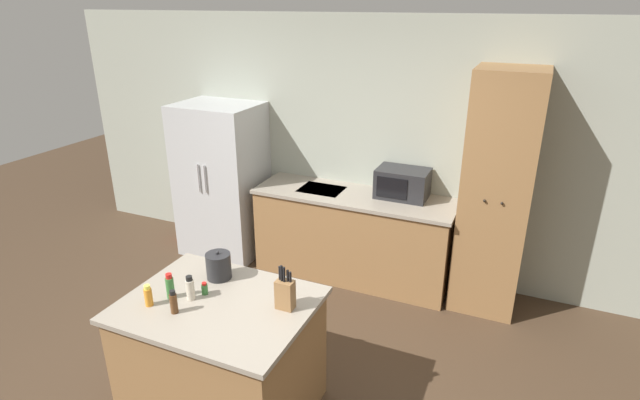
% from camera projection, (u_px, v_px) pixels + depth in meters
% --- Properties ---
extents(wall_back, '(7.20, 0.06, 2.60)m').
position_uv_depth(wall_back, '(368.00, 148.00, 5.09)').
color(wall_back, '#9EA393').
rests_on(wall_back, ground_plane).
extents(refrigerator, '(0.87, 0.71, 1.70)m').
position_uv_depth(refrigerator, '(222.00, 180.00, 5.53)').
color(refrigerator, '#B7BABC').
rests_on(refrigerator, ground_plane).
extents(back_counter, '(2.02, 0.66, 0.91)m').
position_uv_depth(back_counter, '(353.00, 235.00, 5.13)').
color(back_counter, olive).
rests_on(back_counter, ground_plane).
extents(pantry_cabinet, '(0.58, 0.59, 2.21)m').
position_uv_depth(pantry_cabinet, '(496.00, 195.00, 4.41)').
color(pantry_cabinet, olive).
rests_on(pantry_cabinet, ground_plane).
extents(kitchen_island, '(1.22, 0.95, 0.89)m').
position_uv_depth(kitchen_island, '(223.00, 358.00, 3.39)').
color(kitchen_island, olive).
rests_on(kitchen_island, ground_plane).
extents(microwave, '(0.50, 0.34, 0.28)m').
position_uv_depth(microwave, '(402.00, 183.00, 4.84)').
color(microwave, '#232326').
rests_on(microwave, back_counter).
extents(knife_block, '(0.11, 0.08, 0.30)m').
position_uv_depth(knife_block, '(285.00, 293.00, 3.13)').
color(knife_block, olive).
rests_on(knife_block, kitchen_island).
extents(spice_bottle_tall_dark, '(0.05, 0.05, 0.16)m').
position_uv_depth(spice_bottle_tall_dark, '(174.00, 302.00, 3.09)').
color(spice_bottle_tall_dark, '#563319').
rests_on(spice_bottle_tall_dark, kitchen_island).
extents(spice_bottle_short_red, '(0.04, 0.04, 0.09)m').
position_uv_depth(spice_bottle_short_red, '(205.00, 289.00, 3.30)').
color(spice_bottle_short_red, '#337033').
rests_on(spice_bottle_short_red, kitchen_island).
extents(spice_bottle_amber_oil, '(0.05, 0.05, 0.18)m').
position_uv_depth(spice_bottle_amber_oil, '(170.00, 287.00, 3.25)').
color(spice_bottle_amber_oil, '#337033').
rests_on(spice_bottle_amber_oil, kitchen_island).
extents(spice_bottle_green_herb, '(0.05, 0.05, 0.15)m').
position_uv_depth(spice_bottle_green_herb, '(148.00, 296.00, 3.17)').
color(spice_bottle_green_herb, orange).
rests_on(spice_bottle_green_herb, kitchen_island).
extents(spice_bottle_pale_salt, '(0.05, 0.05, 0.17)m').
position_uv_depth(spice_bottle_pale_salt, '(190.00, 289.00, 3.23)').
color(spice_bottle_pale_salt, beige).
rests_on(spice_bottle_pale_salt, kitchen_island).
extents(kettle, '(0.17, 0.17, 0.21)m').
position_uv_depth(kettle, '(219.00, 266.00, 3.48)').
color(kettle, '#232326').
rests_on(kettle, kitchen_island).
extents(fire_extinguisher, '(0.12, 0.12, 0.48)m').
position_uv_depth(fire_extinguisher, '(181.00, 222.00, 6.03)').
color(fire_extinguisher, red).
rests_on(fire_extinguisher, ground_plane).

